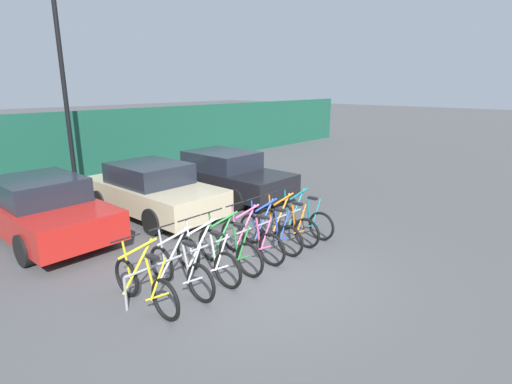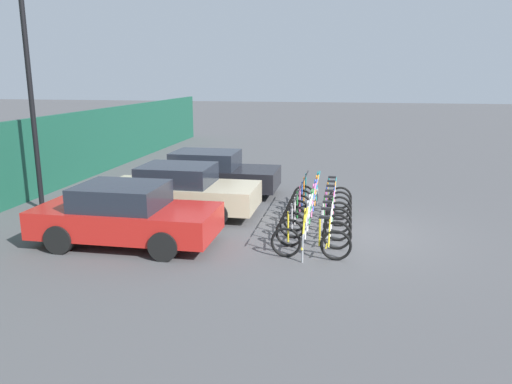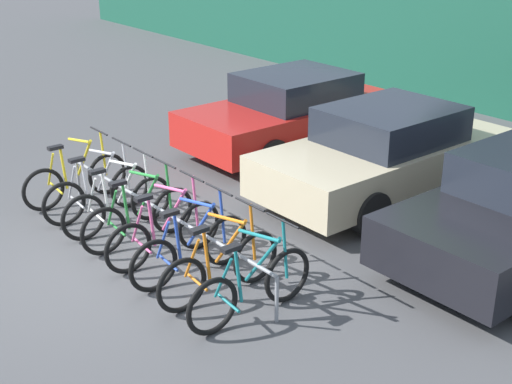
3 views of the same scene
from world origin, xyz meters
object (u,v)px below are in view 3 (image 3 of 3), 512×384
bicycle_silver (98,192)px  car_beige (385,153)px  bicycle_pink (165,233)px  bike_rack (159,212)px  bicycle_white (118,205)px  bicycle_green (139,217)px  bicycle_orange (220,267)px  car_red (292,112)px  bicycle_teal (251,286)px  bicycle_blue (191,249)px  bicycle_yellow (76,179)px

bicycle_silver → car_beige: bearing=57.8°
bicycle_pink → car_beige: car_beige is taller
bike_rack → bicycle_pink: bearing=-22.4°
bicycle_white → bicycle_green: same height
bicycle_silver → bicycle_pink: 1.77m
bicycle_white → bicycle_orange: size_ratio=1.00×
bicycle_white → car_beige: bearing=70.5°
bicycle_green → car_red: size_ratio=0.42×
bicycle_teal → bicycle_orange: bearing=177.2°
bicycle_pink → bicycle_blue: same height
bicycle_pink → bicycle_blue: 0.58m
bicycle_silver → bicycle_white: bearing=-3.6°
bicycle_white → car_red: 4.37m
bicycle_orange → bicycle_teal: (0.57, 0.00, 0.00)m
bicycle_silver → bicycle_green: same height
bike_rack → car_beige: size_ratio=1.13×
car_beige → bicycle_silver: bearing=-118.6°
bicycle_green → bicycle_pink: same height
bicycle_orange → car_red: size_ratio=0.42×
bicycle_teal → car_red: size_ratio=0.42×
bicycle_blue → car_beige: car_beige is taller
bicycle_green → car_red: 4.54m
bicycle_yellow → bicycle_pink: same height
bicycle_green → bicycle_pink: (0.63, 0.00, 0.00)m
bicycle_white → bicycle_pink: (1.18, 0.00, 0.00)m
bike_rack → bicycle_yellow: (-2.10, -0.15, -0.12)m
bicycle_silver → bicycle_white: same height
bicycle_silver → bicycle_white: size_ratio=1.00×
car_beige → bicycle_white: bearing=-111.3°
bicycle_green → car_beige: size_ratio=0.41×
bicycle_silver → bicycle_green: 1.15m
bicycle_white → car_beige: car_beige is taller
bicycle_white → bicycle_pink: same height
bicycle_orange → car_beige: (-0.86, 3.80, 0.31)m
car_red → car_beige: 2.62m
bicycle_blue → bicycle_green: bearing=-178.4°
bicycle_green → bicycle_blue: (1.20, 0.00, 0.00)m
bike_rack → car_red: (-1.92, 4.07, 0.19)m
bicycle_blue → bicycle_orange: size_ratio=1.00×
bicycle_blue → car_beige: bearing=95.8°
bicycle_blue → car_beige: size_ratio=0.41×
bicycle_pink → car_red: bearing=119.3°
bicycle_white → bicycle_green: (0.55, 0.00, 0.00)m
bicycle_silver → bicycle_green: size_ratio=1.00×
bicycle_silver → bicycle_teal: (3.51, 0.00, 0.00)m
bicycle_teal → car_red: 5.83m
bike_rack → bicycle_green: bearing=-150.9°
bicycle_blue → bicycle_orange: 0.59m
bicycle_silver → bicycle_white: 0.59m
bicycle_teal → bicycle_yellow: bearing=177.2°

